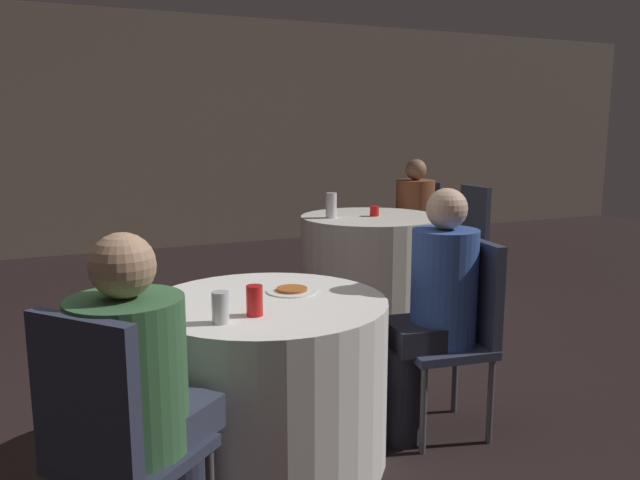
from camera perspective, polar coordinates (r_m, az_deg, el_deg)
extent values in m
plane|color=black|center=(3.03, -9.95, -18.66)|extent=(16.00, 16.00, 0.00)
cube|color=#7A6B5B|center=(7.75, -19.53, 9.21)|extent=(16.00, 0.06, 2.80)
cylinder|color=white|center=(2.83, -4.78, -12.62)|extent=(1.05, 1.05, 0.73)
cylinder|color=white|center=(5.34, 4.59, -1.66)|extent=(1.18, 1.18, 0.73)
cube|color=#2D3347|center=(2.18, -16.71, -18.21)|extent=(0.56, 0.56, 0.04)
cube|color=#2D3347|center=(1.96, -20.75, -13.39)|extent=(0.29, 0.32, 0.48)
cylinder|color=#4C4C51|center=(2.50, -16.72, -20.22)|extent=(0.03, 0.03, 0.41)
cube|color=#2D3347|center=(3.06, 11.08, -9.50)|extent=(0.45, 0.45, 0.04)
cube|color=#2D3347|center=(3.07, 14.25, -4.47)|extent=(0.10, 0.38, 0.48)
cylinder|color=#4C4C51|center=(2.94, 9.43, -15.12)|extent=(0.03, 0.03, 0.41)
cylinder|color=#4C4C51|center=(3.22, 6.77, -12.71)|extent=(0.03, 0.03, 0.41)
cylinder|color=#4C4C51|center=(3.09, 15.31, -14.04)|extent=(0.03, 0.03, 0.41)
cylinder|color=#4C4C51|center=(3.36, 12.24, -11.88)|extent=(0.03, 0.03, 0.41)
cube|color=#2D3347|center=(5.81, 12.46, -0.18)|extent=(0.41, 0.41, 0.04)
cube|color=#2D3347|center=(5.88, 13.97, 2.46)|extent=(0.06, 0.38, 0.48)
cylinder|color=#4C4C51|center=(5.63, 12.03, -2.87)|extent=(0.03, 0.03, 0.41)
cylinder|color=#4C4C51|center=(5.89, 10.07, -2.20)|extent=(0.03, 0.03, 0.41)
cylinder|color=#4C4C51|center=(5.83, 14.72, -2.52)|extent=(0.03, 0.03, 0.41)
cylinder|color=#4C4C51|center=(6.09, 12.70, -1.90)|extent=(0.03, 0.03, 0.41)
cube|color=#2D3347|center=(6.13, 8.61, 0.47)|extent=(0.55, 0.55, 0.04)
cube|color=#2D3347|center=(6.25, 9.35, 3.07)|extent=(0.25, 0.34, 0.48)
cylinder|color=#4C4C51|center=(5.95, 9.38, -2.06)|extent=(0.03, 0.03, 0.41)
cylinder|color=#4C4C51|center=(6.09, 6.44, -1.71)|extent=(0.03, 0.03, 0.41)
cylinder|color=#4C4C51|center=(6.26, 10.61, -1.50)|extent=(0.03, 0.03, 0.41)
cylinder|color=#4C4C51|center=(6.39, 7.79, -1.17)|extent=(0.03, 0.03, 0.41)
cylinder|color=#33384C|center=(5.97, 7.69, -1.78)|extent=(0.24, 0.24, 0.45)
cube|color=#33384C|center=(6.02, 8.20, 0.98)|extent=(0.46, 0.47, 0.12)
cylinder|color=brown|center=(6.09, 8.68, 3.03)|extent=(0.37, 0.37, 0.51)
sphere|color=#997056|center=(6.05, 8.77, 6.38)|extent=(0.20, 0.20, 0.20)
cylinder|color=#33384C|center=(2.43, -12.72, -20.51)|extent=(0.24, 0.24, 0.45)
cube|color=#33384C|center=(2.22, -14.83, -15.54)|extent=(0.47, 0.47, 0.12)
cylinder|color=#38663D|center=(2.07, -17.09, -11.69)|extent=(0.36, 0.36, 0.49)
sphere|color=tan|center=(1.97, -17.62, -2.24)|extent=(0.20, 0.20, 0.20)
cylinder|color=black|center=(3.05, 7.16, -13.65)|extent=(0.24, 0.24, 0.45)
cube|color=black|center=(3.00, 9.24, -8.50)|extent=(0.36, 0.33, 0.12)
cylinder|color=#33519E|center=(2.98, 11.28, -4.21)|extent=(0.31, 0.31, 0.54)
sphere|color=#DBB293|center=(2.91, 11.53, 2.81)|extent=(0.19, 0.19, 0.19)
cylinder|color=white|center=(2.84, -2.59, -4.69)|extent=(0.23, 0.23, 0.01)
cylinder|color=#B25B23|center=(2.83, -2.59, -4.51)|extent=(0.14, 0.14, 0.01)
cylinder|color=silver|center=(2.41, -9.09, -6.11)|extent=(0.07, 0.07, 0.12)
cylinder|color=red|center=(2.48, -6.00, -5.53)|extent=(0.07, 0.07, 0.12)
cylinder|color=white|center=(5.14, 1.03, 3.19)|extent=(0.09, 0.09, 0.21)
cylinder|color=red|center=(5.27, 5.00, 2.65)|extent=(0.08, 0.08, 0.09)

